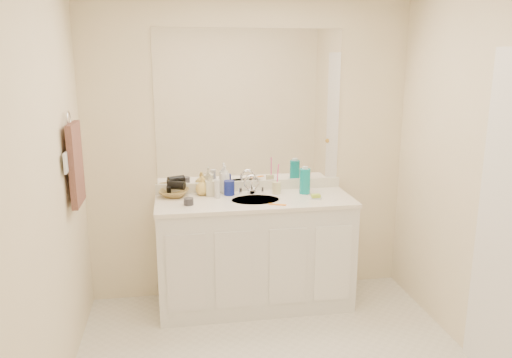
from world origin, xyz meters
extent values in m
cube|color=#FDEBC6|center=(0.00, 1.30, 1.20)|extent=(2.60, 0.02, 2.40)
cube|color=#FDEBC6|center=(0.00, -1.30, 1.20)|extent=(2.60, 0.02, 2.40)
cube|color=#FDEBC6|center=(-1.30, 0.00, 1.20)|extent=(0.02, 2.60, 2.40)
cube|color=#FDEBC6|center=(1.30, 0.00, 1.20)|extent=(0.02, 2.60, 2.40)
cube|color=white|center=(0.00, 1.02, 0.42)|extent=(1.50, 0.55, 0.85)
cube|color=white|center=(0.00, 1.02, 0.86)|extent=(1.52, 0.57, 0.03)
cube|color=white|center=(0.00, 1.29, 0.92)|extent=(1.52, 0.03, 0.08)
cylinder|color=beige|center=(0.00, 1.00, 0.87)|extent=(0.37, 0.37, 0.02)
cylinder|color=silver|center=(0.00, 1.18, 0.94)|extent=(0.02, 0.02, 0.11)
cube|color=white|center=(0.00, 1.29, 1.56)|extent=(1.48, 0.01, 1.20)
cylinder|color=navy|center=(-0.18, 1.17, 0.94)|extent=(0.09, 0.09, 0.12)
cylinder|color=beige|center=(0.20, 1.16, 0.93)|extent=(0.08, 0.08, 0.09)
cylinder|color=#FE4299|center=(0.21, 1.16, 1.03)|extent=(0.02, 0.04, 0.18)
cylinder|color=#0C9297|center=(0.42, 1.12, 0.98)|extent=(0.11, 0.11, 0.20)
cube|color=silver|center=(0.46, 0.95, 0.89)|extent=(0.11, 0.10, 0.01)
cube|color=#AAD133|center=(0.46, 0.95, 0.90)|extent=(0.07, 0.05, 0.02)
cube|color=orange|center=(0.14, 0.84, 0.88)|extent=(0.13, 0.08, 0.01)
cylinder|color=#323037|center=(-0.51, 0.95, 0.91)|extent=(0.09, 0.09, 0.05)
cylinder|color=silver|center=(-0.28, 1.10, 0.95)|extent=(0.05, 0.05, 0.14)
imported|color=white|center=(-0.21, 1.25, 0.99)|extent=(0.09, 0.09, 0.22)
imported|color=beige|center=(-0.33, 1.18, 0.97)|extent=(0.09, 0.09, 0.18)
imported|color=#E9C35A|center=(-0.39, 1.21, 0.95)|extent=(0.14, 0.14, 0.15)
imported|color=olive|center=(-0.61, 1.20, 0.91)|extent=(0.28, 0.28, 0.06)
cylinder|color=black|center=(-0.59, 1.20, 0.97)|extent=(0.15, 0.11, 0.07)
torus|color=silver|center=(-1.27, 0.77, 1.55)|extent=(0.01, 0.11, 0.11)
cube|color=#4C2E28|center=(-1.25, 0.77, 1.25)|extent=(0.04, 0.32, 0.55)
cube|color=silver|center=(-1.27, 0.57, 1.30)|extent=(0.01, 0.08, 0.13)
camera|label=1|loc=(-0.61, -2.62, 1.94)|focal=35.00mm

